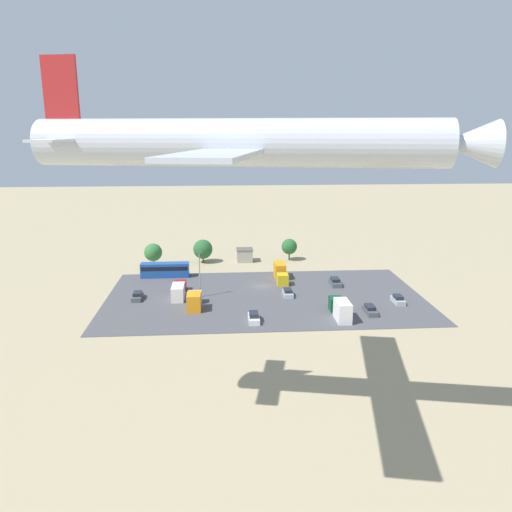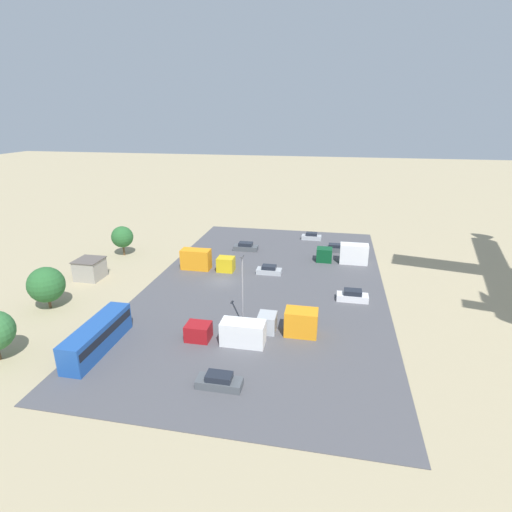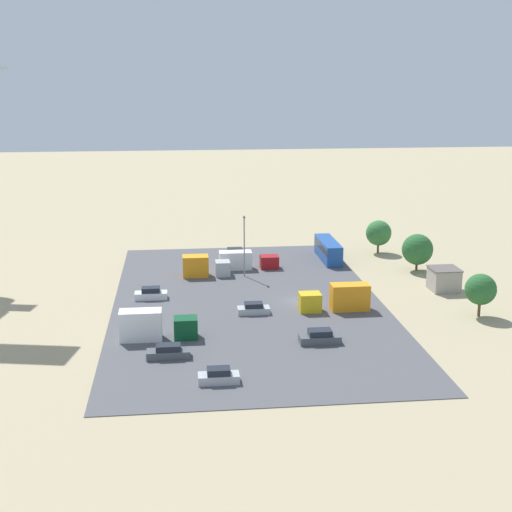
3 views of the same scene
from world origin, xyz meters
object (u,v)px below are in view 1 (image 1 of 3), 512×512
parked_truck_0 (281,273)px  parked_truck_2 (179,290)px  parked_truck_1 (194,300)px  airplane (255,143)px  parked_car_0 (335,282)px  bus (165,269)px  parked_car_5 (254,318)px  parked_truck_3 (341,309)px  parked_car_4 (370,310)px  parked_car_2 (138,296)px  parked_car_3 (398,300)px  shed_building (245,255)px  parked_car_1 (288,293)px

parked_truck_0 → parked_truck_2: 23.77m
parked_truck_1 → airplane: 52.15m
airplane → parked_truck_1: bearing=-157.1°
parked_car_0 → parked_truck_0: 12.17m
parked_truck_1 → parked_truck_0: bearing=42.8°
parked_truck_1 → airplane: bearing=-78.6°
bus → parked_car_5: (-18.21, 28.38, -1.06)m
parked_truck_1 → parked_truck_2: (3.42, -6.69, -0.16)m
parked_car_0 → parked_truck_3: (3.29, 18.80, 0.94)m
parked_car_4 → parked_truck_2: 37.16m
bus → parked_car_4: bus is taller
parked_car_2 → parked_truck_0: bearing=20.5°
parked_truck_0 → parked_truck_3: (-7.91, 23.49, 0.03)m
parked_car_4 → parked_truck_1: (31.84, -5.00, 0.82)m
parked_car_5 → parked_truck_1: 13.03m
parked_truck_2 → airplane: airplane is taller
parked_car_4 → parked_truck_3: 6.15m
parked_car_0 → parked_car_3: size_ratio=1.14×
parked_car_5 → parked_truck_0: 25.45m
shed_building → parked_truck_3: 43.04m
parked_car_3 → parked_truck_1: 38.81m
shed_building → parked_car_0: bearing=130.5°
parked_car_0 → parked_car_4: size_ratio=0.99×
shed_building → parked_car_4: bearing=118.4°
parked_car_0 → parked_truck_2: bearing=9.4°
parked_truck_0 → airplane: bearing=80.7°
parked_truck_2 → parked_truck_1: bearing=-62.9°
parked_truck_1 → airplane: (-8.45, 42.10, 29.59)m
parked_car_1 → parked_truck_0: size_ratio=0.45×
shed_building → parked_car_5: (0.36, 41.13, -0.88)m
shed_building → parked_car_5: shed_building is taller
bus → parked_truck_2: 14.78m
parked_car_2 → parked_car_0: bearing=8.9°
parked_truck_0 → bus: bearing=-9.0°
parked_truck_3 → airplane: bearing=-116.4°
parked_car_2 → parked_truck_2: parked_truck_2 is taller
shed_building → parked_truck_3: (-15.06, 40.32, 0.04)m
shed_building → parked_truck_0: 18.29m
bus → parked_truck_1: bearing=20.1°
parked_car_1 → airplane: size_ratio=0.10×
parked_car_4 → parked_truck_0: parked_truck_0 is taller
parked_car_0 → parked_truck_0: bearing=-22.7°
parked_car_0 → parked_car_2: 41.17m
parked_truck_0 → airplane: airplane is taller
parked_car_4 → shed_building: bearing=118.4°
bus → airplane: (-16.06, 62.95, 29.30)m
parked_car_0 → parked_truck_1: bearing=22.4°
shed_building → airplane: 81.28m
parked_truck_2 → parked_car_3: bearing=-9.0°
shed_building → parked_truck_1: size_ratio=0.58×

